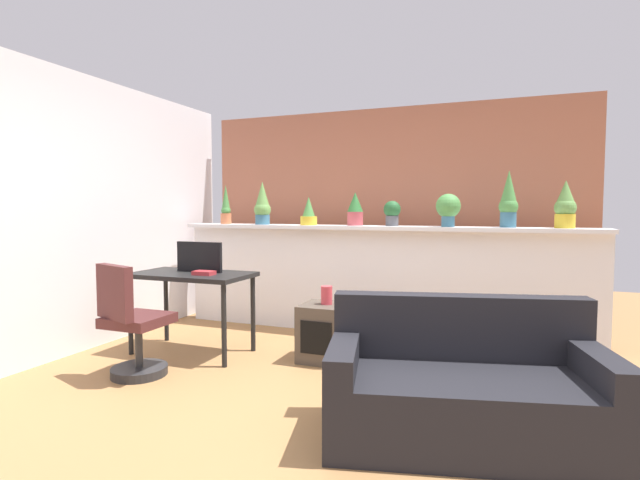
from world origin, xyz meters
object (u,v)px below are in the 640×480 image
(potted_plant_7, at_px, (565,206))
(book_on_desk, at_px, (204,273))
(potted_plant_6, at_px, (509,200))
(side_cube_shelf, at_px, (324,333))
(desk, at_px, (192,282))
(vase_on_shelf, at_px, (327,295))
(office_chair, at_px, (132,329))
(potted_plant_4, at_px, (392,212))
(potted_plant_3, at_px, (355,209))
(tv_monitor, at_px, (199,257))
(potted_plant_5, at_px, (448,208))
(potted_plant_1, at_px, (262,205))
(couch, at_px, (464,391))
(potted_plant_0, at_px, (226,207))
(potted_plant_2, at_px, (309,213))

(potted_plant_7, distance_m, book_on_desk, 3.34)
(potted_plant_6, relative_size, book_on_desk, 2.94)
(side_cube_shelf, distance_m, book_on_desk, 1.20)
(desk, xyz_separation_m, vase_on_shelf, (1.24, 0.24, -0.08))
(office_chair, bearing_deg, potted_plant_4, 49.94)
(potted_plant_3, bearing_deg, tv_monitor, -135.34)
(side_cube_shelf, bearing_deg, potted_plant_5, 45.81)
(potted_plant_1, distance_m, office_chair, 2.15)
(book_on_desk, distance_m, couch, 2.48)
(book_on_desk, relative_size, couch, 0.11)
(tv_monitor, distance_m, vase_on_shelf, 1.26)
(potted_plant_0, xyz_separation_m, office_chair, (0.33, -1.93, -0.97))
(potted_plant_1, distance_m, potted_plant_3, 1.08)
(potted_plant_1, height_order, office_chair, potted_plant_1)
(tv_monitor, relative_size, vase_on_shelf, 2.95)
(potted_plant_6, height_order, office_chair, potted_plant_6)
(potted_plant_7, bearing_deg, potted_plant_1, -179.00)
(potted_plant_6, relative_size, office_chair, 0.60)
(vase_on_shelf, bearing_deg, potted_plant_3, 92.43)
(potted_plant_0, bearing_deg, potted_plant_7, 0.36)
(tv_monitor, height_order, couch, tv_monitor)
(book_on_desk, xyz_separation_m, couch, (2.31, -0.76, -0.49))
(side_cube_shelf, bearing_deg, desk, -169.78)
(potted_plant_6, bearing_deg, side_cube_shelf, -145.98)
(potted_plant_0, distance_m, book_on_desk, 1.52)
(potted_plant_3, height_order, office_chair, potted_plant_3)
(potted_plant_7, relative_size, book_on_desk, 2.38)
(potted_plant_6, height_order, vase_on_shelf, potted_plant_6)
(potted_plant_2, height_order, desk, potted_plant_2)
(potted_plant_1, distance_m, tv_monitor, 1.20)
(potted_plant_0, distance_m, potted_plant_6, 3.10)
(potted_plant_0, xyz_separation_m, side_cube_shelf, (1.61, -0.98, -1.11))
(desk, bearing_deg, potted_plant_6, 24.33)
(office_chair, relative_size, book_on_desk, 4.92)
(desk, height_order, side_cube_shelf, desk)
(potted_plant_7, bearing_deg, potted_plant_3, 179.68)
(potted_plant_3, distance_m, side_cube_shelf, 1.49)
(couch, bearing_deg, book_on_desk, 161.80)
(potted_plant_2, xyz_separation_m, couch, (1.81, -2.02, -1.01))
(potted_plant_4, xyz_separation_m, vase_on_shelf, (-0.36, -0.99, -0.73))
(potted_plant_6, bearing_deg, potted_plant_2, -178.59)
(potted_plant_0, xyz_separation_m, potted_plant_1, (0.50, -0.03, 0.03))
(potted_plant_5, bearing_deg, potted_plant_3, 177.40)
(potted_plant_6, distance_m, tv_monitor, 2.97)
(potted_plant_3, height_order, vase_on_shelf, potted_plant_3)
(desk, relative_size, book_on_desk, 5.94)
(tv_monitor, bearing_deg, potted_plant_3, 44.66)
(tv_monitor, height_order, vase_on_shelf, tv_monitor)
(potted_plant_5, relative_size, tv_monitor, 0.69)
(side_cube_shelf, height_order, couch, couch)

